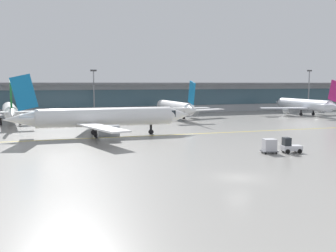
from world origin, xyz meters
TOP-DOWN VIEW (x-y plane):
  - ground_plane at (0.00, 0.00)m, footprint 400.00×400.00m
  - taxiway_centreline_stripe at (-6.61, 33.26)m, footprint 109.95×4.07m
  - terminal_concourse at (0.00, 85.33)m, footprint 214.60×11.00m
  - gate_airplane_1 at (-23.52, 62.93)m, footprint 28.56×30.77m
  - gate_airplane_2 at (17.16, 62.90)m, footprint 28.22×30.30m
  - gate_airplane_3 at (57.58, 60.91)m, footprint 29.11×31.34m
  - taxiing_regional_jet at (-7.04, 35.28)m, footprint 33.28×30.97m
  - baggage_tug at (13.80, 10.00)m, footprint 2.85×2.10m
  - cargo_dolly_lead at (10.93, 10.68)m, footprint 2.41×2.04m
  - apron_light_mast_1 at (-1.59, 78.91)m, footprint 1.80×0.36m
  - apron_light_mast_2 at (71.25, 75.69)m, footprint 1.80×0.36m

SIDE VIEW (x-z plane):
  - ground_plane at x=0.00m, z-range 0.00..0.00m
  - taxiway_centreline_stripe at x=-6.61m, z-range 0.00..0.01m
  - baggage_tug at x=13.80m, z-range -0.16..1.94m
  - cargo_dolly_lead at x=10.93m, z-range 0.08..2.02m
  - gate_airplane_2 at x=17.16m, z-range -2.01..8.04m
  - gate_airplane_1 at x=-23.52m, z-range -2.04..8.15m
  - gate_airplane_3 at x=57.58m, z-range -2.08..8.30m
  - taxiing_regional_jet at x=-7.04m, z-range -2.21..8.83m
  - terminal_concourse at x=0.00m, z-range 0.12..9.72m
  - apron_light_mast_1 at x=-1.59m, z-range 0.68..13.98m
  - apron_light_mast_2 at x=71.25m, z-range 0.69..14.61m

